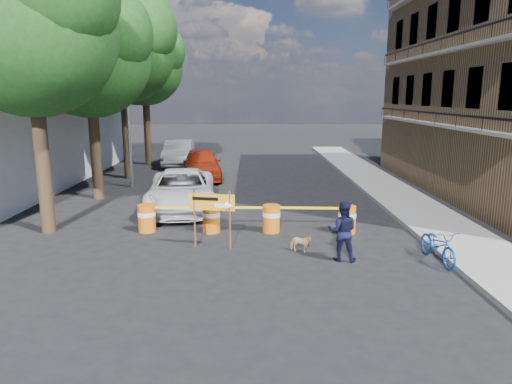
{
  "coord_description": "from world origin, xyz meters",
  "views": [
    {
      "loc": [
        -0.21,
        -12.41,
        4.36
      ],
      "look_at": [
        -0.03,
        2.09,
        1.3
      ],
      "focal_mm": 32.0,
      "sensor_mm": 36.0,
      "label": 1
    }
  ],
  "objects_px": {
    "barrel_far_left": "(147,218)",
    "suv_white": "(182,190)",
    "barrel_mid_left": "(211,218)",
    "barrel_far_right": "(347,219)",
    "sedan_red": "(202,164)",
    "detour_sign": "(217,207)",
    "barrel_mid_right": "(271,218)",
    "dog": "(301,243)",
    "sedan_silver": "(179,153)",
    "pedestrian": "(342,231)",
    "bicycle": "(439,230)"
  },
  "relations": [
    {
      "from": "barrel_mid_left",
      "to": "pedestrian",
      "type": "xyz_separation_m",
      "value": [
        3.74,
        -2.64,
        0.35
      ]
    },
    {
      "from": "pedestrian",
      "to": "barrel_far_left",
      "type": "bearing_deg",
      "value": -13.52
    },
    {
      "from": "bicycle",
      "to": "sedan_red",
      "type": "distance_m",
      "value": 14.68
    },
    {
      "from": "barrel_far_left",
      "to": "suv_white",
      "type": "bearing_deg",
      "value": 76.79
    },
    {
      "from": "detour_sign",
      "to": "sedan_red",
      "type": "height_order",
      "value": "detour_sign"
    },
    {
      "from": "suv_white",
      "to": "barrel_far_left",
      "type": "bearing_deg",
      "value": -109.16
    },
    {
      "from": "detour_sign",
      "to": "barrel_mid_left",
      "type": "bearing_deg",
      "value": 112.21
    },
    {
      "from": "barrel_mid_left",
      "to": "sedan_silver",
      "type": "xyz_separation_m",
      "value": [
        -3.31,
        14.7,
        0.33
      ]
    },
    {
      "from": "barrel_far_right",
      "to": "dog",
      "type": "height_order",
      "value": "barrel_far_right"
    },
    {
      "from": "pedestrian",
      "to": "sedan_silver",
      "type": "relative_size",
      "value": 0.33
    },
    {
      "from": "pedestrian",
      "to": "sedan_red",
      "type": "bearing_deg",
      "value": -56.37
    },
    {
      "from": "dog",
      "to": "sedan_red",
      "type": "height_order",
      "value": "sedan_red"
    },
    {
      "from": "dog",
      "to": "barrel_far_left",
      "type": "bearing_deg",
      "value": 82.4
    },
    {
      "from": "barrel_far_left",
      "to": "sedan_silver",
      "type": "xyz_separation_m",
      "value": [
        -1.2,
        14.62,
        0.33
      ]
    },
    {
      "from": "barrel_mid_right",
      "to": "bicycle",
      "type": "xyz_separation_m",
      "value": [
        4.33,
        -2.78,
        0.42
      ]
    },
    {
      "from": "barrel_far_right",
      "to": "sedan_silver",
      "type": "height_order",
      "value": "sedan_silver"
    },
    {
      "from": "barrel_far_right",
      "to": "pedestrian",
      "type": "height_order",
      "value": "pedestrian"
    },
    {
      "from": "dog",
      "to": "sedan_silver",
      "type": "relative_size",
      "value": 0.13
    },
    {
      "from": "barrel_far_left",
      "to": "bicycle",
      "type": "distance_m",
      "value": 8.88
    },
    {
      "from": "pedestrian",
      "to": "barrel_mid_left",
      "type": "bearing_deg",
      "value": -23.77
    },
    {
      "from": "dog",
      "to": "sedan_red",
      "type": "distance_m",
      "value": 12.44
    },
    {
      "from": "bicycle",
      "to": "sedan_red",
      "type": "bearing_deg",
      "value": 114.46
    },
    {
      "from": "barrel_mid_left",
      "to": "sedan_red",
      "type": "xyz_separation_m",
      "value": [
        -1.31,
        9.77,
        0.35
      ]
    },
    {
      "from": "barrel_mid_left",
      "to": "barrel_far_right",
      "type": "xyz_separation_m",
      "value": [
        4.39,
        -0.14,
        0.0
      ]
    },
    {
      "from": "barrel_far_left",
      "to": "sedan_red",
      "type": "distance_m",
      "value": 9.73
    },
    {
      "from": "barrel_mid_left",
      "to": "barrel_far_right",
      "type": "relative_size",
      "value": 1.0
    },
    {
      "from": "barrel_mid_right",
      "to": "barrel_far_left",
      "type": "bearing_deg",
      "value": 178.74
    },
    {
      "from": "barrel_mid_left",
      "to": "dog",
      "type": "distance_m",
      "value": 3.36
    },
    {
      "from": "barrel_far_left",
      "to": "barrel_mid_right",
      "type": "bearing_deg",
      "value": -1.26
    },
    {
      "from": "dog",
      "to": "sedan_silver",
      "type": "bearing_deg",
      "value": 35.51
    },
    {
      "from": "barrel_far_left",
      "to": "pedestrian",
      "type": "relative_size",
      "value": 0.55
    },
    {
      "from": "sedan_silver",
      "to": "bicycle",
      "type": "bearing_deg",
      "value": -64.8
    },
    {
      "from": "detour_sign",
      "to": "sedan_red",
      "type": "relative_size",
      "value": 0.36
    },
    {
      "from": "barrel_mid_left",
      "to": "detour_sign",
      "type": "xyz_separation_m",
      "value": [
        0.33,
        -1.68,
        0.79
      ]
    },
    {
      "from": "barrel_far_left",
      "to": "barrel_mid_right",
      "type": "height_order",
      "value": "same"
    },
    {
      "from": "barrel_far_left",
      "to": "suv_white",
      "type": "distance_m",
      "value": 3.09
    },
    {
      "from": "bicycle",
      "to": "dog",
      "type": "height_order",
      "value": "bicycle"
    },
    {
      "from": "barrel_mid_right",
      "to": "sedan_silver",
      "type": "bearing_deg",
      "value": 109.72
    },
    {
      "from": "barrel_mid_left",
      "to": "bicycle",
      "type": "relative_size",
      "value": 0.5
    },
    {
      "from": "pedestrian",
      "to": "sedan_silver",
      "type": "bearing_deg",
      "value": -56.39
    },
    {
      "from": "barrel_far_left",
      "to": "sedan_red",
      "type": "xyz_separation_m",
      "value": [
        0.8,
        9.69,
        0.35
      ]
    },
    {
      "from": "barrel_mid_right",
      "to": "bicycle",
      "type": "relative_size",
      "value": 0.5
    },
    {
      "from": "barrel_far_left",
      "to": "dog",
      "type": "relative_size",
      "value": 1.44
    },
    {
      "from": "dog",
      "to": "detour_sign",
      "type": "bearing_deg",
      "value": 98.38
    },
    {
      "from": "barrel_mid_right",
      "to": "sedan_red",
      "type": "relative_size",
      "value": 0.19
    },
    {
      "from": "pedestrian",
      "to": "sedan_silver",
      "type": "xyz_separation_m",
      "value": [
        -7.05,
        17.35,
        -0.01
      ]
    },
    {
      "from": "barrel_far_left",
      "to": "suv_white",
      "type": "height_order",
      "value": "suv_white"
    },
    {
      "from": "suv_white",
      "to": "sedan_red",
      "type": "bearing_deg",
      "value": 83.24
    },
    {
      "from": "detour_sign",
      "to": "barrel_mid_right",
      "type": "bearing_deg",
      "value": 56.99
    },
    {
      "from": "suv_white",
      "to": "sedan_red",
      "type": "distance_m",
      "value": 6.69
    }
  ]
}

